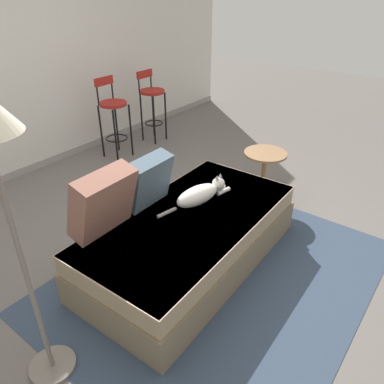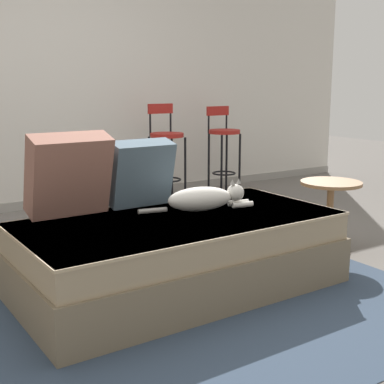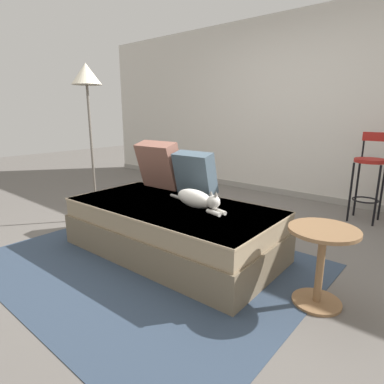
# 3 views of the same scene
# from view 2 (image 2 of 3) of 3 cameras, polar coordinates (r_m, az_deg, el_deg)

# --- Properties ---
(ground_plane) EXTENTS (16.00, 16.00, 0.00)m
(ground_plane) POSITION_cam_2_polar(r_m,az_deg,el_deg) (3.63, -4.60, -8.28)
(ground_plane) COLOR #66605B
(ground_plane) RESTS_ON ground
(wall_back_panel) EXTENTS (8.00, 0.10, 2.60)m
(wall_back_panel) POSITION_cam_2_polar(r_m,az_deg,el_deg) (5.51, -16.14, 11.85)
(wall_back_panel) COLOR silver
(wall_back_panel) RESTS_ON ground
(wall_baseboard_trim) EXTENTS (8.00, 0.02, 0.09)m
(wall_baseboard_trim) POSITION_cam_2_polar(r_m,az_deg,el_deg) (5.58, -15.26, -1.10)
(wall_baseboard_trim) COLOR gray
(wall_baseboard_trim) RESTS_ON ground
(area_rug) EXTENTS (2.61, 2.08, 0.01)m
(area_rug) POSITION_cam_2_polar(r_m,az_deg,el_deg) (3.07, 1.69, -11.98)
(area_rug) COLOR #334256
(area_rug) RESTS_ON ground
(couch) EXTENTS (1.93, 1.03, 0.45)m
(couch) POSITION_cam_2_polar(r_m,az_deg,el_deg) (3.23, -1.30, -6.52)
(couch) COLOR #766750
(couch) RESTS_ON ground
(throw_pillow_corner) EXTENTS (0.48, 0.31, 0.50)m
(throw_pillow_corner) POSITION_cam_2_polar(r_m,az_deg,el_deg) (3.22, -13.01, 1.82)
(throw_pillow_corner) COLOR #936051
(throw_pillow_corner) RESTS_ON couch
(throw_pillow_middle) EXTENTS (0.41, 0.25, 0.43)m
(throw_pillow_middle) POSITION_cam_2_polar(r_m,az_deg,el_deg) (3.42, -5.53, 2.03)
(throw_pillow_middle) COLOR #4C6070
(throw_pillow_middle) RESTS_ON couch
(cat) EXTENTS (0.73, 0.25, 0.19)m
(cat) POSITION_cam_2_polar(r_m,az_deg,el_deg) (3.32, 1.36, -0.69)
(cat) COLOR white
(cat) RESTS_ON couch
(bar_stool_near_window) EXTENTS (0.34, 0.34, 1.02)m
(bar_stool_near_window) POSITION_cam_2_polar(r_m,az_deg,el_deg) (5.47, -2.76, 4.89)
(bar_stool_near_window) COLOR black
(bar_stool_near_window) RESTS_ON ground
(bar_stool_by_doorway) EXTENTS (0.34, 0.34, 0.98)m
(bar_stool_by_doorway) POSITION_cam_2_polar(r_m,az_deg,el_deg) (5.86, 3.38, 5.38)
(bar_stool_by_doorway) COLOR black
(bar_stool_by_doorway) RESTS_ON ground
(side_table) EXTENTS (0.44, 0.44, 0.53)m
(side_table) POSITION_cam_2_polar(r_m,az_deg,el_deg) (4.02, 14.51, -1.50)
(side_table) COLOR olive
(side_table) RESTS_ON ground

